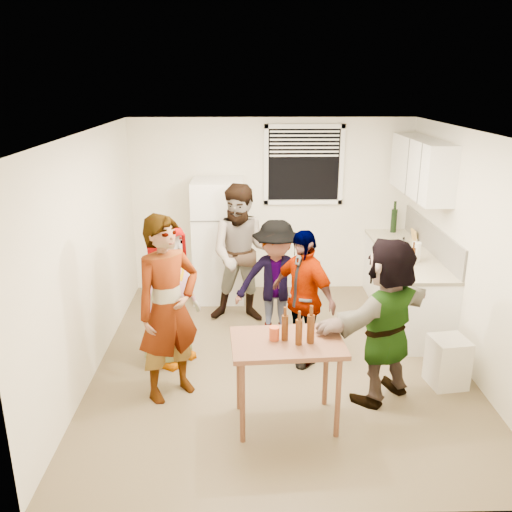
{
  "coord_description": "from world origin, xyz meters",
  "views": [
    {
      "loc": [
        -0.38,
        -5.39,
        3.01
      ],
      "look_at": [
        -0.26,
        0.26,
        1.15
      ],
      "focal_mm": 38.0,
      "sensor_mm": 36.0,
      "label": 1
    }
  ],
  "objects_px": {
    "kettle": "(403,250)",
    "wine_bottle": "(393,232)",
    "trash_bin": "(447,362)",
    "beer_bottle_table": "(310,342)",
    "beer_bottle_counter": "(412,265)",
    "guest_orange": "(380,396)",
    "refrigerator": "(219,240)",
    "guest_black": "(301,360)",
    "blue_cup": "(405,271)",
    "red_cup": "(274,340)",
    "guest_back_left": "(243,319)",
    "guest_back_right": "(275,338)",
    "guest_grey": "(172,360)",
    "serving_table": "(286,421)",
    "guest_stripe": "(173,393)"
  },
  "relations": [
    {
      "from": "kettle",
      "to": "wine_bottle",
      "type": "bearing_deg",
      "value": 81.79
    },
    {
      "from": "kettle",
      "to": "trash_bin",
      "type": "xyz_separation_m",
      "value": [
        0.03,
        -1.74,
        -0.65
      ]
    },
    {
      "from": "wine_bottle",
      "to": "beer_bottle_table",
      "type": "bearing_deg",
      "value": -115.79
    },
    {
      "from": "beer_bottle_counter",
      "to": "guest_orange",
      "type": "bearing_deg",
      "value": -115.24
    },
    {
      "from": "kettle",
      "to": "guest_orange",
      "type": "bearing_deg",
      "value": -111.26
    },
    {
      "from": "refrigerator",
      "to": "beer_bottle_counter",
      "type": "xyz_separation_m",
      "value": [
        2.35,
        -1.24,
        0.05
      ]
    },
    {
      "from": "guest_black",
      "to": "beer_bottle_table",
      "type": "bearing_deg",
      "value": -43.18
    },
    {
      "from": "blue_cup",
      "to": "red_cup",
      "type": "relative_size",
      "value": 0.91
    },
    {
      "from": "wine_bottle",
      "to": "beer_bottle_table",
      "type": "height_order",
      "value": "wine_bottle"
    },
    {
      "from": "refrigerator",
      "to": "guest_orange",
      "type": "xyz_separation_m",
      "value": [
        1.7,
        -2.61,
        -0.85
      ]
    },
    {
      "from": "guest_back_left",
      "to": "guest_black",
      "type": "xyz_separation_m",
      "value": [
        0.65,
        -1.11,
        0.0
      ]
    },
    {
      "from": "wine_bottle",
      "to": "trash_bin",
      "type": "bearing_deg",
      "value": -91.59
    },
    {
      "from": "guest_back_right",
      "to": "kettle",
      "type": "bearing_deg",
      "value": 23.5
    },
    {
      "from": "guest_black",
      "to": "guest_orange",
      "type": "relative_size",
      "value": 0.93
    },
    {
      "from": "guest_back_right",
      "to": "guest_black",
      "type": "xyz_separation_m",
      "value": [
        0.26,
        -0.54,
        0.0
      ]
    },
    {
      "from": "beer_bottle_table",
      "to": "trash_bin",
      "type": "bearing_deg",
      "value": 23.34
    },
    {
      "from": "beer_bottle_counter",
      "to": "beer_bottle_table",
      "type": "height_order",
      "value": "beer_bottle_counter"
    },
    {
      "from": "kettle",
      "to": "guest_back_right",
      "type": "xyz_separation_m",
      "value": [
        -1.67,
        -0.67,
        -0.9
      ]
    },
    {
      "from": "refrigerator",
      "to": "guest_grey",
      "type": "height_order",
      "value": "refrigerator"
    },
    {
      "from": "refrigerator",
      "to": "red_cup",
      "type": "height_order",
      "value": "refrigerator"
    },
    {
      "from": "refrigerator",
      "to": "guest_orange",
      "type": "distance_m",
      "value": 3.23
    },
    {
      "from": "guest_black",
      "to": "beer_bottle_counter",
      "type": "bearing_deg",
      "value": 74.44
    },
    {
      "from": "guest_orange",
      "to": "trash_bin",
      "type": "bearing_deg",
      "value": 158.27
    },
    {
      "from": "kettle",
      "to": "guest_grey",
      "type": "distance_m",
      "value": 3.22
    },
    {
      "from": "serving_table",
      "to": "guest_grey",
      "type": "bearing_deg",
      "value": 135.54
    },
    {
      "from": "kettle",
      "to": "guest_stripe",
      "type": "relative_size",
      "value": 0.12
    },
    {
      "from": "refrigerator",
      "to": "serving_table",
      "type": "relative_size",
      "value": 1.74
    },
    {
      "from": "guest_back_left",
      "to": "guest_orange",
      "type": "relative_size",
      "value": 1.09
    },
    {
      "from": "beer_bottle_table",
      "to": "beer_bottle_counter",
      "type": "bearing_deg",
      "value": 51.9
    },
    {
      "from": "kettle",
      "to": "wine_bottle",
      "type": "xyz_separation_m",
      "value": [
        0.1,
        0.86,
        0.0
      ]
    },
    {
      "from": "guest_back_left",
      "to": "guest_black",
      "type": "bearing_deg",
      "value": -55.23
    },
    {
      "from": "guest_stripe",
      "to": "trash_bin",
      "type": "bearing_deg",
      "value": -36.91
    },
    {
      "from": "refrigerator",
      "to": "guest_black",
      "type": "height_order",
      "value": "refrigerator"
    },
    {
      "from": "refrigerator",
      "to": "wine_bottle",
      "type": "xyz_separation_m",
      "value": [
        2.5,
        0.2,
        0.05
      ]
    },
    {
      "from": "red_cup",
      "to": "beer_bottle_counter",
      "type": "bearing_deg",
      "value": 45.33
    },
    {
      "from": "red_cup",
      "to": "guest_back_left",
      "type": "height_order",
      "value": "red_cup"
    },
    {
      "from": "wine_bottle",
      "to": "guest_back_right",
      "type": "relative_size",
      "value": 0.23
    },
    {
      "from": "guest_orange",
      "to": "guest_grey",
      "type": "bearing_deg",
      "value": -57.13
    },
    {
      "from": "serving_table",
      "to": "red_cup",
      "type": "height_order",
      "value": "red_cup"
    },
    {
      "from": "guest_back_left",
      "to": "guest_back_right",
      "type": "xyz_separation_m",
      "value": [
        0.39,
        -0.57,
        0.0
      ]
    },
    {
      "from": "wine_bottle",
      "to": "serving_table",
      "type": "relative_size",
      "value": 0.34
    },
    {
      "from": "serving_table",
      "to": "guest_back_right",
      "type": "distance_m",
      "value": 1.68
    },
    {
      "from": "beer_bottle_table",
      "to": "serving_table",
      "type": "bearing_deg",
      "value": 169.45
    },
    {
      "from": "guest_stripe",
      "to": "guest_back_right",
      "type": "relative_size",
      "value": 1.24
    },
    {
      "from": "wine_bottle",
      "to": "guest_grey",
      "type": "bearing_deg",
      "value": -145.46
    },
    {
      "from": "refrigerator",
      "to": "guest_grey",
      "type": "xyz_separation_m",
      "value": [
        -0.46,
        -1.84,
        -0.85
      ]
    },
    {
      "from": "blue_cup",
      "to": "trash_bin",
      "type": "distance_m",
      "value": 1.18
    },
    {
      "from": "blue_cup",
      "to": "serving_table",
      "type": "relative_size",
      "value": 0.11
    },
    {
      "from": "blue_cup",
      "to": "guest_black",
      "type": "xyz_separation_m",
      "value": [
        -1.23,
        -0.43,
        -0.9
      ]
    },
    {
      "from": "refrigerator",
      "to": "red_cup",
      "type": "relative_size",
      "value": 14.2
    }
  ]
}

